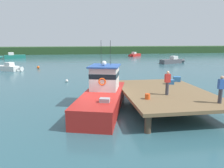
# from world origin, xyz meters

# --- Properties ---
(ground_plane) EXTENTS (200.00, 200.00, 0.00)m
(ground_plane) POSITION_xyz_m (0.00, 0.00, 0.00)
(ground_plane) COLOR #2D5660
(dock) EXTENTS (6.00, 9.00, 1.20)m
(dock) POSITION_xyz_m (4.80, 0.00, 1.07)
(dock) COLOR #4C3D2D
(dock) RESTS_ON ground
(main_fishing_boat) EXTENTS (4.65, 9.92, 4.80)m
(main_fishing_boat) POSITION_xyz_m (0.36, 0.61, 1.01)
(main_fishing_boat) COLOR red
(main_fishing_boat) RESTS_ON ground
(crate_stack_near_edge) EXTENTS (0.71, 0.60, 0.37)m
(crate_stack_near_edge) POSITION_xyz_m (6.17, 2.26, 1.39)
(crate_stack_near_edge) COLOR #3370B2
(crate_stack_near_edge) RESTS_ON dock
(crate_single_far) EXTENTS (0.70, 0.60, 0.43)m
(crate_single_far) POSITION_xyz_m (7.20, 3.24, 1.42)
(crate_single_far) COLOR #3370B2
(crate_single_far) RESTS_ON dock
(bait_bucket) EXTENTS (0.32, 0.32, 0.34)m
(bait_bucket) POSITION_xyz_m (2.86, -1.86, 1.37)
(bait_bucket) COLOR #E04C19
(bait_bucket) RESTS_ON dock
(deckhand_by_the_boat) EXTENTS (0.36, 0.22, 1.63)m
(deckhand_by_the_boat) POSITION_xyz_m (4.48, -1.05, 2.06)
(deckhand_by_the_boat) COLOR #383842
(deckhand_by_the_boat) RESTS_ON dock
(deckhand_further_back) EXTENTS (0.36, 0.22, 1.63)m
(deckhand_further_back) POSITION_xyz_m (6.77, -3.34, 2.06)
(deckhand_further_back) COLOR #383842
(deckhand_further_back) RESTS_ON dock
(moored_boat_outer_mooring) EXTENTS (5.12, 3.33, 1.33)m
(moored_boat_outer_mooring) POSITION_xyz_m (-12.64, 21.34, 0.46)
(moored_boat_outer_mooring) COLOR silver
(moored_boat_outer_mooring) RESTS_ON ground
(moored_boat_mid_harbor) EXTENTS (5.97, 3.10, 1.51)m
(moored_boat_mid_harbor) POSITION_xyz_m (17.64, 27.49, 0.52)
(moored_boat_mid_harbor) COLOR #4C4C51
(moored_boat_mid_harbor) RESTS_ON ground
(moored_boat_far_left) EXTENTS (6.37, 3.40, 1.61)m
(moored_boat_far_left) POSITION_xyz_m (-18.55, 44.57, 0.55)
(moored_boat_far_left) COLOR #196B5B
(moored_boat_far_left) RESTS_ON ground
(moored_boat_off_the_point) EXTENTS (4.48, 4.05, 1.28)m
(moored_boat_off_the_point) POSITION_xyz_m (14.63, 46.90, 0.44)
(moored_boat_off_the_point) COLOR red
(moored_boat_off_the_point) RESTS_ON ground
(mooring_buoy_inshore) EXTENTS (0.34, 0.34, 0.34)m
(mooring_buoy_inshore) POSITION_xyz_m (-2.85, 10.43, 0.17)
(mooring_buoy_inshore) COLOR silver
(mooring_buoy_inshore) RESTS_ON ground
(mooring_buoy_channel_marker) EXTENTS (0.47, 0.47, 0.47)m
(mooring_buoy_channel_marker) POSITION_xyz_m (-8.35, 23.13, 0.23)
(mooring_buoy_channel_marker) COLOR #EA5B19
(mooring_buoy_channel_marker) RESTS_ON ground
(mooring_buoy_outer) EXTENTS (0.34, 0.34, 0.34)m
(mooring_buoy_outer) POSITION_xyz_m (0.40, 20.26, 0.17)
(mooring_buoy_outer) COLOR #EA5B19
(mooring_buoy_outer) RESTS_ON ground
(far_shoreline) EXTENTS (120.00, 8.00, 2.40)m
(far_shoreline) POSITION_xyz_m (0.00, 62.00, 1.20)
(far_shoreline) COLOR #284723
(far_shoreline) RESTS_ON ground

